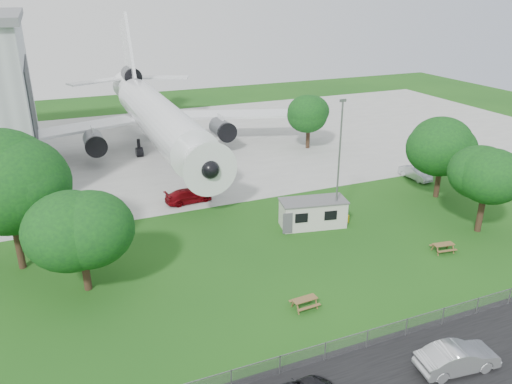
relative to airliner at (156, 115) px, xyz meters
name	(u,v)px	position (x,y,z in m)	size (l,w,h in m)	color
ground	(286,276)	(2.00, -35.86, -5.27)	(160.00, 160.00, 0.00)	#255E18
concrete_apron	(169,146)	(2.00, 2.14, -5.25)	(120.00, 46.00, 0.03)	#B7B7B2
airliner	(156,115)	(0.00, 0.00, 0.00)	(46.36, 47.73, 17.69)	white
site_cabin	(313,213)	(8.35, -28.65, -3.96)	(6.95, 3.83, 2.62)	beige
picnic_west	(304,308)	(1.40, -40.12, -5.27)	(1.80, 1.50, 0.76)	brown
picnic_east	(442,252)	(16.12, -37.51, -5.27)	(1.80, 1.50, 0.76)	brown
fence	(353,351)	(2.00, -45.36, -5.27)	(58.00, 0.04, 1.30)	gray
lamp_mast	(339,167)	(10.20, -29.66, 0.73)	(0.16, 0.16, 12.00)	slate
tree_west_big	(6,184)	(-16.96, -26.44, 1.99)	(9.23, 9.23, 11.89)	#382619
tree_west_small	(80,231)	(-12.40, -31.73, -0.42)	(6.71, 6.71, 8.21)	#382619
tree_east_front	(487,180)	(21.94, -35.62, -0.19)	(6.12, 6.12, 8.15)	#382619
tree_east_back	(443,149)	(24.15, -27.53, 0.15)	(6.96, 6.96, 8.91)	#382619
tree_far_apron	(309,114)	(19.87, -6.24, -0.43)	(5.84, 5.84, 7.78)	#382619
car_centre_sedan	(457,358)	(6.73, -49.03, -4.45)	(1.74, 4.98, 1.64)	#A9ABB0
car_ne_sedan	(415,173)	(25.65, -22.25, -4.56)	(1.50, 4.31, 1.42)	#B6BABE
car_apron_van	(189,196)	(-0.96, -18.64, -4.55)	(2.02, 4.97, 1.44)	maroon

